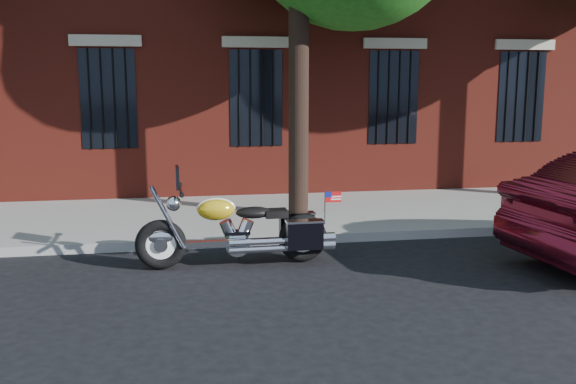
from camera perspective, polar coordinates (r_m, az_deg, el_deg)
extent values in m
plane|color=black|center=(8.95, 1.19, -6.82)|extent=(120.00, 120.00, 0.00)
cube|color=gray|center=(10.24, -0.27, -4.22)|extent=(40.00, 0.16, 0.15)
cube|color=gray|center=(12.05, -1.74, -2.07)|extent=(40.00, 3.60, 0.15)
cube|color=black|center=(13.63, -2.88, 8.32)|extent=(1.10, 0.14, 2.00)
cube|color=#B2A893|center=(13.62, -2.90, 13.16)|extent=(1.40, 0.20, 0.22)
cylinder|color=black|center=(13.55, -2.84, 8.31)|extent=(0.04, 0.04, 2.00)
cylinder|color=black|center=(11.51, 0.95, 9.53)|extent=(0.36, 0.36, 5.00)
torus|color=black|center=(8.98, -11.24, -4.60)|extent=(0.70, 0.17, 0.70)
torus|color=black|center=(9.17, 1.32, -4.10)|extent=(0.70, 0.17, 0.70)
cylinder|color=white|center=(8.98, -11.24, -4.60)|extent=(0.52, 0.07, 0.52)
cylinder|color=white|center=(9.17, 1.32, -4.10)|extent=(0.52, 0.07, 0.52)
ellipsoid|color=white|center=(8.95, -11.26, -3.95)|extent=(0.37, 0.14, 0.20)
ellipsoid|color=yellow|center=(9.14, 1.32, -3.34)|extent=(0.37, 0.15, 0.20)
cube|color=white|center=(9.02, -4.89, -4.50)|extent=(1.57, 0.13, 0.08)
cylinder|color=white|center=(9.04, -4.56, -4.62)|extent=(0.34, 0.19, 0.34)
cylinder|color=white|center=(8.92, -1.07, -4.71)|extent=(1.31, 0.12, 0.09)
ellipsoid|color=yellow|center=(8.90, -6.41, -1.56)|extent=(0.52, 0.31, 0.30)
ellipsoid|color=black|center=(8.96, -3.06, -1.83)|extent=(0.51, 0.31, 0.16)
cube|color=black|center=(9.40, 0.78, -3.03)|extent=(0.51, 0.18, 0.40)
cube|color=black|center=(8.88, 1.49, -3.81)|extent=(0.51, 0.18, 0.40)
cylinder|color=white|center=(8.82, -9.50, 0.21)|extent=(0.05, 0.82, 0.04)
sphere|color=white|center=(8.85, -10.14, -1.02)|extent=(0.21, 0.21, 0.21)
cube|color=black|center=(8.80, -9.80, 1.27)|extent=(0.05, 0.42, 0.29)
cube|color=red|center=(8.82, 4.03, -0.45)|extent=(0.23, 0.02, 0.15)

